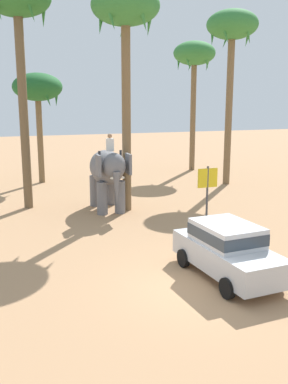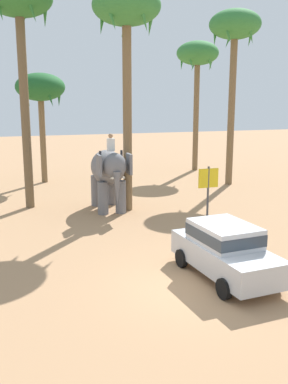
{
  "view_description": "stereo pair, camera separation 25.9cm",
  "coord_description": "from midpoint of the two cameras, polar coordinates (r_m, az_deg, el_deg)",
  "views": [
    {
      "loc": [
        -5.82,
        -10.53,
        5.36
      ],
      "look_at": [
        0.5,
        6.1,
        1.6
      ],
      "focal_mm": 40.12,
      "sensor_mm": 36.0,
      "label": 1
    },
    {
      "loc": [
        -5.58,
        -10.62,
        5.36
      ],
      "look_at": [
        0.5,
        6.1,
        1.6
      ],
      "focal_mm": 40.12,
      "sensor_mm": 36.0,
      "label": 2
    }
  ],
  "objects": [
    {
      "name": "elephant_with_mahout",
      "position": [
        21.28,
        -4.38,
        2.79
      ],
      "size": [
        1.78,
        3.92,
        3.88
      ],
      "color": "slate",
      "rests_on": "ground"
    },
    {
      "name": "palm_tree_near_hut",
      "position": [
        22.74,
        -15.92,
        22.43
      ],
      "size": [
        3.2,
        3.2,
        11.06
      ],
      "color": "brown",
      "rests_on": "ground"
    },
    {
      "name": "ground_plane",
      "position": [
        13.16,
        7.79,
        -12.22
      ],
      "size": [
        120.0,
        120.0,
        0.0
      ],
      "primitive_type": "plane",
      "color": "tan"
    },
    {
      "name": "car_sedan_foreground",
      "position": [
        13.56,
        11.25,
        -7.37
      ],
      "size": [
        2.01,
        4.17,
        1.7
      ],
      "color": "#B7BABF",
      "rests_on": "ground"
    },
    {
      "name": "palm_tree_far_back",
      "position": [
        29.4,
        -13.36,
        13.08
      ],
      "size": [
        3.2,
        3.2,
        7.19
      ],
      "color": "brown",
      "rests_on": "ground"
    },
    {
      "name": "palm_tree_left_of_road",
      "position": [
        28.86,
        12.23,
        20.03
      ],
      "size": [
        3.2,
        3.2,
        10.93
      ],
      "color": "brown",
      "rests_on": "ground"
    },
    {
      "name": "signboard_yellow",
      "position": [
        20.35,
        8.9,
        1.39
      ],
      "size": [
        1.0,
        0.1,
        2.4
      ],
      "color": "#4C4C51",
      "rests_on": "ground"
    },
    {
      "name": "palm_tree_behind_elephant",
      "position": [
        21.4,
        -1.96,
        22.37
      ],
      "size": [
        3.2,
        3.2,
        10.58
      ],
      "color": "brown",
      "rests_on": "ground"
    },
    {
      "name": "palm_tree_leaning_seaward",
      "position": [
        34.38,
        7.35,
        17.23
      ],
      "size": [
        3.2,
        3.2,
        9.87
      ],
      "color": "brown",
      "rests_on": "ground"
    }
  ]
}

